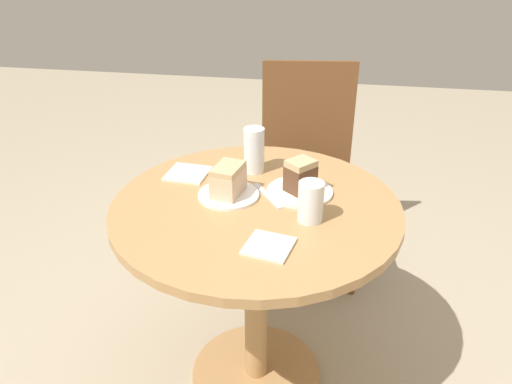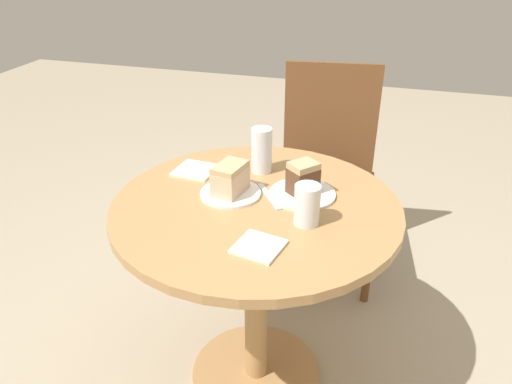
% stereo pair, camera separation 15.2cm
% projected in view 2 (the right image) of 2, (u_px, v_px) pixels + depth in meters
% --- Properties ---
extents(ground_plane, '(8.00, 8.00, 0.00)m').
position_uv_depth(ground_plane, '(256.00, 375.00, 1.89)').
color(ground_plane, tan).
extents(table, '(0.90, 0.90, 0.75)m').
position_uv_depth(table, '(256.00, 252.00, 1.62)').
color(table, tan).
rests_on(table, ground_plane).
extents(chair, '(0.52, 0.53, 0.96)m').
position_uv_depth(chair, '(327.00, 172.00, 2.33)').
color(chair, brown).
rests_on(chair, ground_plane).
extents(plate_near, '(0.19, 0.19, 0.01)m').
position_uv_depth(plate_near, '(231.00, 193.00, 1.58)').
color(plate_near, white).
rests_on(plate_near, table).
extents(plate_far, '(0.21, 0.21, 0.01)m').
position_uv_depth(plate_far, '(302.00, 194.00, 1.58)').
color(plate_far, white).
rests_on(plate_far, table).
extents(cake_slice_near, '(0.10, 0.13, 0.10)m').
position_uv_depth(cake_slice_near, '(230.00, 178.00, 1.56)').
color(cake_slice_near, beige).
rests_on(cake_slice_near, plate_near).
extents(cake_slice_far, '(0.11, 0.11, 0.10)m').
position_uv_depth(cake_slice_far, '(303.00, 178.00, 1.55)').
color(cake_slice_far, brown).
rests_on(cake_slice_far, plate_far).
extents(glass_lemonade, '(0.07, 0.07, 0.12)m').
position_uv_depth(glass_lemonade, '(307.00, 207.00, 1.41)').
color(glass_lemonade, beige).
rests_on(glass_lemonade, table).
extents(glass_water, '(0.07, 0.07, 0.16)m').
position_uv_depth(glass_water, '(262.00, 153.00, 1.70)').
color(glass_water, silver).
rests_on(glass_water, table).
extents(napkin_stack, '(0.15, 0.15, 0.01)m').
position_uv_depth(napkin_stack, '(196.00, 170.00, 1.73)').
color(napkin_stack, silver).
rests_on(napkin_stack, table).
extents(fork, '(0.12, 0.15, 0.00)m').
position_uv_depth(fork, '(269.00, 196.00, 1.57)').
color(fork, silver).
rests_on(fork, table).
extents(napkin_side, '(0.14, 0.14, 0.01)m').
position_uv_depth(napkin_side, '(259.00, 247.00, 1.32)').
color(napkin_side, silver).
rests_on(napkin_side, table).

